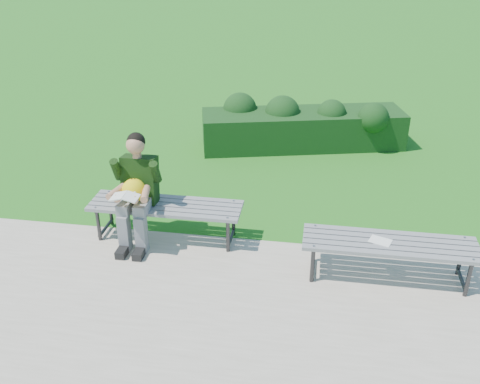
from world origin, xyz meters
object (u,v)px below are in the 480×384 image
(hedge, at_px, (301,125))
(paper_sheet, at_px, (380,241))
(bench_left, at_px, (166,208))
(bench_right, at_px, (390,246))
(seated_boy, at_px, (136,188))

(hedge, distance_m, paper_sheet, 3.84)
(bench_left, relative_size, bench_right, 1.00)
(bench_right, bearing_deg, paper_sheet, 180.00)
(bench_right, distance_m, seated_boy, 2.87)
(bench_left, height_order, seated_boy, seated_boy)
(hedge, distance_m, bench_right, 3.87)
(paper_sheet, bearing_deg, bench_left, 169.97)
(bench_left, distance_m, paper_sheet, 2.48)
(paper_sheet, bearing_deg, hedge, 105.50)
(bench_left, distance_m, seated_boy, 0.44)
(bench_right, xyz_separation_m, paper_sheet, (-0.10, 0.00, 0.06))
(paper_sheet, bearing_deg, bench_right, -0.00)
(bench_left, relative_size, seated_boy, 1.37)
(hedge, xyz_separation_m, bench_right, (1.13, -3.70, 0.04))
(hedge, bearing_deg, seated_boy, -116.93)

